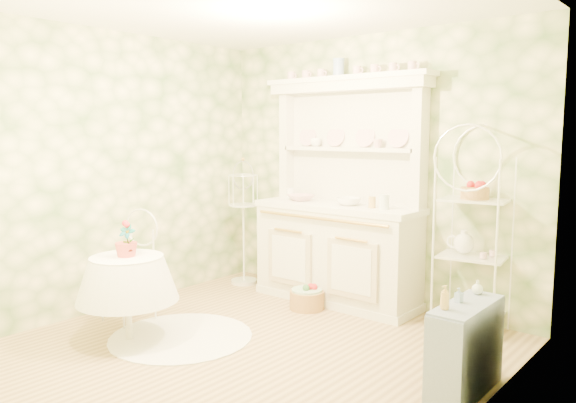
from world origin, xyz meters
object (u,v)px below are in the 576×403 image
Objects in this scene: birdcage_stand at (244,219)px; round_table at (128,296)px; cafe_chair at (128,271)px; floor_basket at (307,299)px; kitchen_dresser at (337,191)px; bakers_rack at (474,223)px; side_shelf at (465,349)px.

round_table is at bearing -75.27° from birdcage_stand.
cafe_chair is 1.63m from birdcage_stand.
round_table is 1.75m from floor_basket.
kitchen_dresser is 2.17m from cafe_chair.
round_table is at bearing -143.05° from bakers_rack.
round_table is 0.81× the size of cafe_chair.
floor_basket is at bearing 32.75° from cafe_chair.
side_shelf is at bearing -77.70° from bakers_rack.
side_shelf is 2.06m from floor_basket.
birdcage_stand is (-2.59, -0.19, -0.19)m from bakers_rack.
birdcage_stand reaches higher than round_table.
side_shelf is 0.47× the size of birdcage_stand.
birdcage_stand is at bearing -175.07° from kitchen_dresser.
cafe_chair is at bearing -128.86° from floor_basket.
round_table is (-2.09, -2.09, -0.57)m from bakers_rack.
birdcage_stand is (-0.08, 1.61, 0.29)m from cafe_chair.
birdcage_stand is (-0.50, 1.90, 0.37)m from round_table.
bakers_rack is 1.46m from side_shelf.
floor_basket is (-0.08, -0.39, -1.04)m from kitchen_dresser.
birdcage_stand is at bearing 165.79° from floor_basket.
round_table reaches higher than floor_basket.
kitchen_dresser is 2.45× the size of cafe_chair.
bakers_rack is at bearing 17.18° from cafe_chair.
bakers_rack is 2.50× the size of round_table.
birdcage_stand is (-1.22, -0.11, -0.39)m from kitchen_dresser.
side_shelf is 2.69m from round_table.
kitchen_dresser is 1.12m from floor_basket.
kitchen_dresser is at bearing 78.89° from floor_basket.
kitchen_dresser is 3.01× the size of round_table.
side_shelf reaches higher than floor_basket.
birdcage_stand is 1.34m from floor_basket.
cafe_chair is at bearing -152.41° from bakers_rack.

